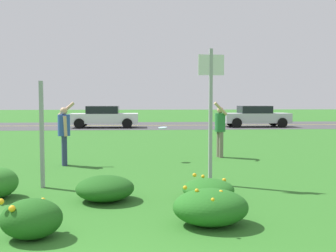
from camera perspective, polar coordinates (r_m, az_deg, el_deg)
ground_plane at (r=16.10m, az=-7.36°, el=-2.91°), size 120.00×120.00×0.00m
highway_strip at (r=28.99m, az=-5.82°, el=0.07°), size 120.00×8.71×0.01m
highway_center_stripe at (r=28.99m, az=-5.82°, el=0.08°), size 120.00×0.16×0.00m
daylily_clump_mid_left at (r=6.07m, az=6.12°, el=-11.48°), size 1.13×0.93×0.56m
daylily_clump_near_camera at (r=5.78m, az=-18.96°, el=-12.43°), size 0.82×0.72×0.59m
daylily_clump_front_right at (r=7.52m, az=-9.01°, el=-8.81°), size 1.08×1.02×0.46m
daylily_clump_front_center at (r=7.61m, az=5.78°, el=-8.99°), size 0.97×1.06×0.42m
sign_post_near_path at (r=8.80m, az=-17.62°, el=-1.19°), size 0.07×0.10×2.26m
sign_post_by_roadside at (r=8.72m, az=6.13°, el=3.21°), size 0.56×0.10×2.97m
person_thrower_blue_shirt at (r=11.63m, az=-14.65°, el=-0.63°), size 0.49×0.56×1.81m
person_catcher_green_shirt at (r=12.96m, az=7.45°, el=-0.14°), size 0.48×0.56×1.80m
frisbee_pale_blue at (r=12.04m, az=-0.77°, el=-0.25°), size 0.27×0.27×0.07m
car_white_center_left at (r=27.09m, az=-9.14°, el=1.34°), size 4.50×2.00×1.45m
car_silver_center_right at (r=28.11m, az=12.42°, el=1.39°), size 4.50×2.00×1.45m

